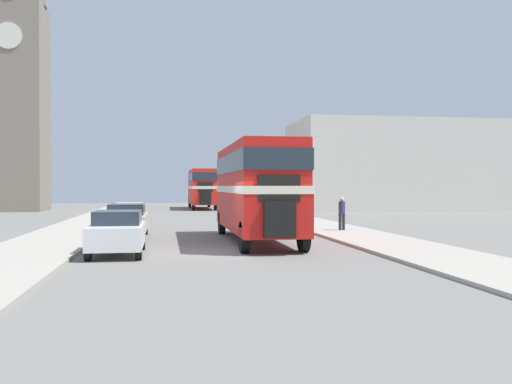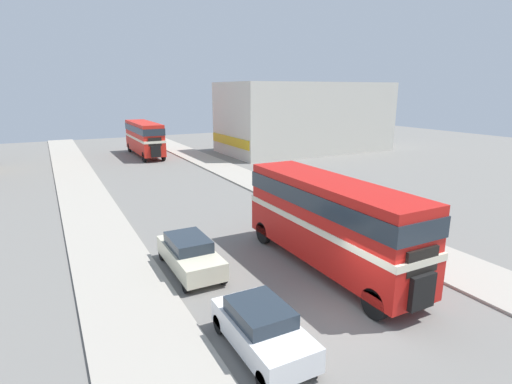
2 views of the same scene
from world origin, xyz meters
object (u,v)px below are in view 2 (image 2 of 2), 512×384
double_decker_bus (329,217)px  pedestrian_walking (354,207)px  bus_distant (144,136)px  car_parked_mid (190,254)px  bicycle_on_pavement (275,188)px  car_parked_near (262,328)px

double_decker_bus → pedestrian_walking: double_decker_bus is taller
bus_distant → pedestrian_walking: 31.65m
pedestrian_walking → car_parked_mid: bearing=-172.4°
car_parked_mid → bicycle_on_pavement: bearing=43.9°
double_decker_bus → pedestrian_walking: bearing=38.5°
bicycle_on_pavement → car_parked_mid: bearing=-136.1°
bus_distant → double_decker_bus: bearing=-89.9°
double_decker_bus → bus_distant: double_decker_bus is taller
double_decker_bus → car_parked_near: double_decker_bus is taller
double_decker_bus → car_parked_mid: double_decker_bus is taller
car_parked_mid → pedestrian_walking: pedestrian_walking is taller
double_decker_bus → bicycle_on_pavement: bearing=69.8°
pedestrian_walking → bicycle_on_pavement: 8.27m
car_parked_near → car_parked_mid: (-0.11, 6.40, 0.02)m
car_parked_near → car_parked_mid: car_parked_mid is taller
car_parked_near → pedestrian_walking: size_ratio=2.35×
double_decker_bus → bicycle_on_pavement: (4.51, 12.25, -1.94)m
car_parked_mid → bicycle_on_pavement: 13.92m
pedestrian_walking → car_parked_near: bearing=-143.3°
car_parked_near → car_parked_mid: 6.40m
double_decker_bus → car_parked_mid: 6.32m
double_decker_bus → bus_distant: size_ratio=0.97×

